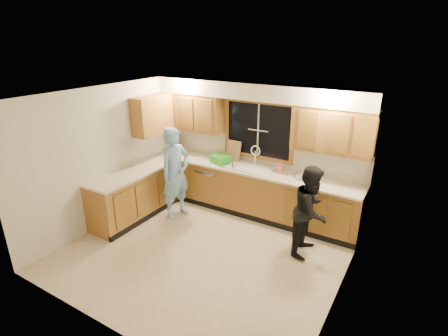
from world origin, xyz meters
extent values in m
plane|color=beige|center=(0.00, 0.00, 0.00)|extent=(4.20, 4.20, 0.00)
plane|color=silver|center=(0.00, 0.00, 2.50)|extent=(4.20, 4.20, 0.00)
plane|color=silver|center=(0.00, 1.90, 1.25)|extent=(4.20, 0.00, 4.20)
plane|color=silver|center=(-2.10, 0.00, 1.25)|extent=(0.00, 3.80, 3.80)
plane|color=silver|center=(2.10, 0.00, 1.25)|extent=(0.00, 3.80, 3.80)
cube|color=#A56D30|center=(0.00, 1.60, 0.44)|extent=(4.20, 0.60, 0.88)
cube|color=#A56D30|center=(-1.80, 0.35, 0.44)|extent=(0.60, 1.90, 0.88)
cube|color=beige|center=(0.00, 1.58, 0.90)|extent=(4.20, 0.63, 0.04)
cube|color=beige|center=(-1.79, 0.35, 0.90)|extent=(0.63, 1.90, 0.04)
cube|color=#A56D30|center=(-1.43, 1.73, 1.83)|extent=(1.35, 0.33, 0.75)
cube|color=#A56D30|center=(1.43, 1.73, 1.83)|extent=(1.35, 0.33, 0.75)
cube|color=#A56D30|center=(-1.94, 1.12, 1.83)|extent=(0.33, 0.90, 0.75)
cube|color=white|center=(0.00, 1.72, 2.35)|extent=(4.20, 0.35, 0.30)
cube|color=black|center=(0.00, 1.90, 1.60)|extent=(1.30, 0.01, 1.00)
cube|color=#A56D30|center=(0.00, 1.89, 2.14)|extent=(1.44, 0.03, 0.07)
cube|color=#A56D30|center=(0.00, 1.89, 1.07)|extent=(1.44, 0.03, 0.07)
cube|color=#A56D30|center=(-0.69, 1.89, 1.60)|extent=(0.07, 0.03, 1.00)
cube|color=#A56D30|center=(0.69, 1.89, 1.60)|extent=(0.07, 0.03, 1.00)
cube|color=white|center=(0.00, 1.60, 0.93)|extent=(0.86, 0.52, 0.03)
cube|color=white|center=(-0.21, 1.60, 0.84)|extent=(0.38, 0.42, 0.18)
cube|color=white|center=(0.21, 1.60, 0.84)|extent=(0.38, 0.42, 0.18)
cylinder|color=white|center=(0.00, 1.80, 1.08)|extent=(0.04, 0.04, 0.28)
torus|color=white|center=(0.00, 1.80, 1.22)|extent=(0.21, 0.03, 0.21)
cube|color=white|center=(-0.85, 1.59, 0.41)|extent=(0.60, 0.56, 0.82)
cube|color=white|center=(-1.80, -0.22, 0.45)|extent=(0.58, 0.75, 0.90)
imported|color=#76A8DE|center=(-1.13, 0.76, 0.87)|extent=(0.54, 0.71, 1.75)
imported|color=black|center=(1.43, 0.87, 0.73)|extent=(0.57, 0.72, 1.47)
cube|color=olive|center=(-1.80, 1.67, 1.03)|extent=(0.14, 0.12, 0.22)
cube|color=tan|center=(-0.49, 1.82, 1.13)|extent=(0.31, 0.12, 0.41)
cube|color=green|center=(-0.64, 1.57, 1.00)|extent=(0.42, 0.41, 0.16)
imported|color=#F45C82|center=(0.57, 1.67, 1.03)|extent=(0.11, 0.11, 0.21)
imported|color=silver|center=(1.03, 1.60, 0.95)|extent=(0.28, 0.28, 0.05)
cylinder|color=#B8AC8E|center=(-0.31, 1.51, 0.98)|extent=(0.07, 0.07, 0.12)
cylinder|color=#B8AC8E|center=(-0.25, 1.38, 0.97)|extent=(0.08, 0.08, 0.11)
camera|label=1|loc=(2.75, -3.96, 3.29)|focal=28.00mm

